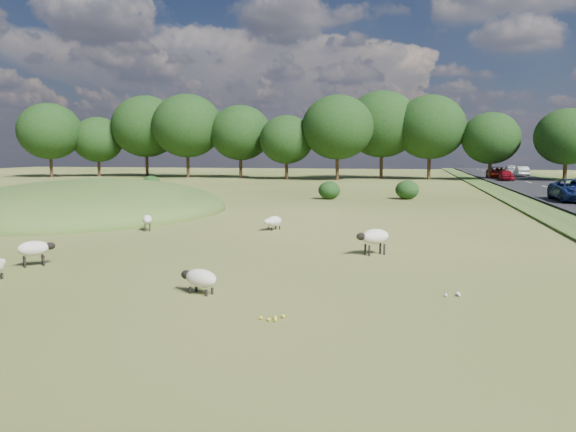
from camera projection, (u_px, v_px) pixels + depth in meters
The scene contains 15 objects.
ground at pixel (308, 204), 39.40m from camera, with size 160.00×160.00×0.00m, color #3A4E18.
mound at pixel (91, 212), 34.13m from camera, with size 16.00×20.00×4.00m, color #33561E.
road at pixel (575, 196), 44.92m from camera, with size 8.00×150.00×0.25m, color black.
treeline at pixel (348, 129), 73.28m from camera, with size 96.28×14.66×11.70m.
shrubs at pixel (286, 188), 45.96m from camera, with size 24.73×6.40×1.47m.
sheep_0 at pixel (147, 220), 26.06m from camera, with size 0.77×1.05×0.74m.
sheep_1 at pixel (34, 249), 17.96m from camera, with size 1.07×1.06×0.83m.
sheep_2 at pixel (200, 278), 14.51m from camera, with size 1.18×0.79×0.66m.
sheep_3 at pixel (273, 221), 26.27m from camera, with size 0.87×1.18×0.66m.
sheep_4 at pixel (374, 237), 19.92m from camera, with size 1.29×1.08×0.94m.
car_0 at pixel (498, 172), 72.06m from camera, with size 2.39×5.18×1.44m, color maroon.
car_3 at pixel (575, 190), 38.58m from camera, with size 2.53×5.48×1.52m, color navy.
car_4 at pixel (521, 172), 76.33m from camera, with size 1.44×4.14×1.36m, color #B7BBBF.
car_5 at pixel (506, 175), 65.93m from camera, with size 1.48×3.69×1.26m, color maroon.
car_7 at pixel (510, 170), 84.80m from camera, with size 1.81×4.46×1.29m, color silver.
Camera 1 is at (6.87, -18.66, 3.68)m, focal length 35.00 mm.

